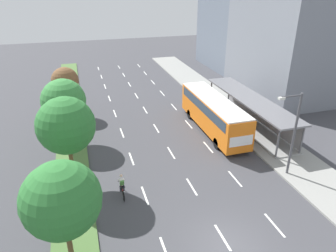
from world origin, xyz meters
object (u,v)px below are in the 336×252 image
bus (213,111)px  median_tree_third (64,101)px  streetlight (293,130)px  cyclist (122,186)px  median_tree_nearest (62,200)px  median_tree_fourth (65,81)px  median_tree_second (66,126)px  bus_shelter (251,108)px

bus → median_tree_third: size_ratio=1.88×
bus → streetlight: (2.17, -8.82, 1.82)m
cyclist → median_tree_nearest: median_tree_nearest is taller
streetlight → cyclist: bearing=175.3°
median_tree_nearest → streetlight: bearing=13.2°
median_tree_fourth → streetlight: size_ratio=0.82×
median_tree_third → streetlight: (15.84, -10.01, -0.31)m
median_tree_second → cyclist: bearing=-34.0°
bus_shelter → median_tree_nearest: (-17.97, -12.63, 2.21)m
bus_shelter → bus: bus is taller
cyclist → median_tree_third: 10.21m
cyclist → median_tree_second: 5.59m
median_tree_nearest → median_tree_fourth: 20.59m
median_tree_nearest → streetlight: streetlight is taller
median_tree_nearest → bus_shelter: bearing=35.1°
bus → median_tree_nearest: 18.67m
cyclist → median_tree_second: (-3.15, 2.13, 4.09)m
cyclist → bus: bearing=37.3°
bus_shelter → median_tree_nearest: size_ratio=2.42×
cyclist → streetlight: bearing=-4.7°
cyclist → median_tree_nearest: size_ratio=0.31×
bus → cyclist: (-10.23, -7.79, -1.28)m
bus_shelter → median_tree_nearest: bearing=-144.9°
bus_shelter → median_tree_third: (-17.96, 1.10, 2.33)m
bus → cyclist: size_ratio=6.20×
median_tree_nearest → median_tree_third: median_tree_third is taller
median_tree_nearest → median_tree_second: median_tree_second is taller
median_tree_third → median_tree_fourth: 6.87m
median_tree_fourth → streetlight: streetlight is taller
median_tree_second → streetlight: median_tree_second is taller
cyclist → median_tree_third: median_tree_third is taller
median_tree_nearest → median_tree_second: (0.31, 6.86, 0.81)m
cyclist → median_tree_third: bearing=111.0°
median_tree_nearest → median_tree_second: 6.92m
bus_shelter → median_tree_second: bearing=-161.9°
median_tree_fourth → bus_shelter: bearing=-24.0°
median_tree_second → median_tree_fourth: median_tree_second is taller
bus_shelter → streetlight: (-2.11, -8.91, 2.03)m
bus_shelter → median_tree_third: median_tree_third is taller
median_tree_nearest → median_tree_third: bearing=89.9°
median_tree_second → median_tree_third: size_ratio=1.12×
median_tree_second → median_tree_fourth: (-0.22, 13.73, -0.91)m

